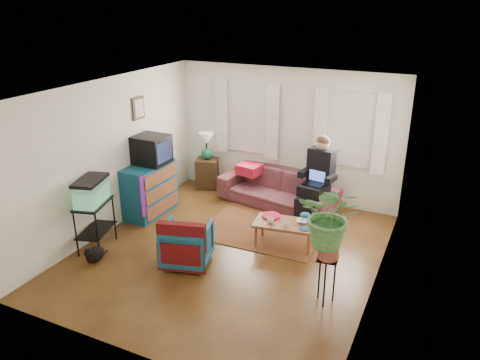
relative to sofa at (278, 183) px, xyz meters
The scene contains 31 objects.
floor 2.10m from the sofa, 90.90° to the right, with size 4.50×5.00×0.01m, color #4F2B14.
ceiling 2.97m from the sofa, 90.90° to the right, with size 4.50×5.00×0.01m, color white.
wall_back 0.96m from the sofa, 94.12° to the left, with size 4.50×0.01×2.60m, color silver.
wall_front 4.63m from the sofa, 90.41° to the right, with size 4.50×0.01×2.60m, color silver.
wall_left 3.18m from the sofa, 138.07° to the right, with size 0.01×5.00×2.60m, color silver.
wall_right 3.14m from the sofa, 42.75° to the right, with size 0.01×5.00×2.60m, color silver.
window_left 1.44m from the sofa, 152.68° to the left, with size 1.08×0.04×1.38m, color white.
window_right 1.70m from the sofa, 19.45° to the left, with size 1.08×0.04×1.38m, color white.
curtains_left 1.42m from the sofa, 157.19° to the left, with size 1.36×0.06×1.50m, color white.
curtains_right 1.68m from the sofa, 16.04° to the left, with size 1.36×0.06×1.50m, color white.
picture_frame 2.96m from the sofa, 151.90° to the right, with size 0.04×0.32×0.40m, color #3D2616.
area_rug 1.18m from the sofa, 80.67° to the right, with size 2.00×1.60×0.01m, color maroon.
sofa is the anchor object (origin of this frame).
seated_person 0.86m from the sofa, 10.14° to the right, with size 0.58×0.71×1.38m, color black, non-canonical shape.
side_table 1.70m from the sofa, behind, with size 0.44×0.44×0.63m, color #3F2117.
table_lamp 1.76m from the sofa, behind, with size 0.33×0.33×0.58m, color white, non-canonical shape.
dresser 2.44m from the sofa, 145.95° to the right, with size 0.54×1.08×0.97m, color navy.
crt_tv 2.49m from the sofa, 147.79° to the right, with size 0.59×0.54×0.52m, color black.
aquarium_stand 3.48m from the sofa, 125.75° to the right, with size 0.40×0.71×0.79m, color black.
aquarium 3.52m from the sofa, 125.75° to the right, with size 0.36×0.65×0.42m, color #7FD899.
black_cat 3.65m from the sofa, 119.09° to the right, with size 0.23×0.36×0.30m, color black.
armchair 2.64m from the sofa, 100.31° to the right, with size 0.69×0.65×0.71m, color #135B72.
serape_throw 2.89m from the sofa, 97.92° to the right, with size 0.71×0.16×0.59m, color #9E0A0A.
coffee_table 1.61m from the sofa, 64.91° to the right, with size 0.98×0.54×0.41m, color brown.
cup_a 1.63m from the sofa, 73.37° to the right, with size 0.11×0.11×0.09m, color white.
cup_b 1.76m from the sofa, 65.09° to the right, with size 0.09×0.09×0.08m, color beige.
bowl 1.62m from the sofa, 54.83° to the right, with size 0.19×0.19×0.05m, color white.
snack_tray 1.40m from the sofa, 73.74° to the right, with size 0.30×0.30×0.04m, color #B21414.
birdcage 1.85m from the sofa, 56.07° to the right, with size 0.16×0.16×0.29m, color #115B6B, non-canonical shape.
plant_stand 3.17m from the sofa, 57.55° to the right, with size 0.29×0.29×0.68m, color black.
potted_plant 3.24m from the sofa, 57.55° to the right, with size 0.77×0.67×0.86m, color #599947.
Camera 1 is at (2.94, -5.84, 3.81)m, focal length 35.00 mm.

